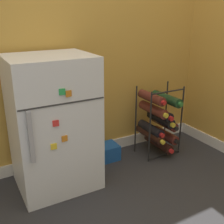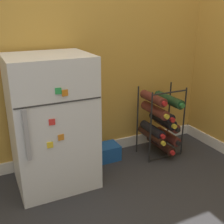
% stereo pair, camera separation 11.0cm
% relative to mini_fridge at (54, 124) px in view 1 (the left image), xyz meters
% --- Properties ---
extents(ground_plane, '(14.00, 14.00, 0.00)m').
position_rel_mini_fridge_xyz_m(ground_plane, '(0.37, -0.43, -0.44)').
color(ground_plane, '#28282B').
extents(mini_fridge, '(0.52, 0.47, 0.89)m').
position_rel_mini_fridge_xyz_m(mini_fridge, '(0.00, 0.00, 0.00)').
color(mini_fridge, silver).
rests_on(mini_fridge, ground_plane).
extents(wine_rack, '(0.33, 0.33, 0.58)m').
position_rel_mini_fridge_xyz_m(wine_rack, '(0.88, 0.02, -0.15)').
color(wine_rack, black).
rests_on(wine_rack, ground_plane).
extents(soda_box, '(0.25, 0.16, 0.12)m').
position_rel_mini_fridge_xyz_m(soda_box, '(0.42, 0.12, -0.38)').
color(soda_box, '#194C9E').
rests_on(soda_box, ground_plane).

